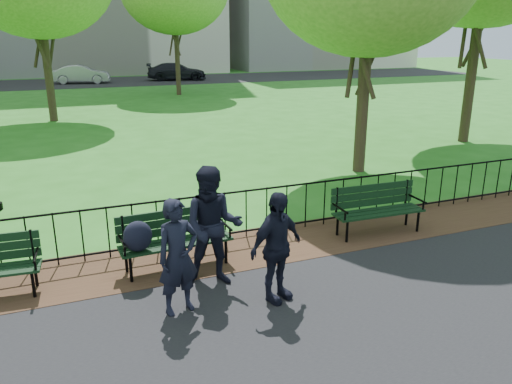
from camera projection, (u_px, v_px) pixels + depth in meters
name	position (u px, v px, depth m)	size (l,w,h in m)	color
ground	(230.00, 299.00, 6.96)	(120.00, 120.00, 0.00)	#24651A
dirt_strip	(201.00, 256.00, 8.28)	(60.00, 1.60, 0.01)	#342115
far_street	(80.00, 83.00, 37.91)	(70.00, 9.00, 0.01)	black
iron_fence	(192.00, 218.00, 8.58)	(24.06, 0.06, 1.00)	black
park_bench_main	(157.00, 235.00, 7.56)	(1.76, 0.62, 0.98)	black
park_bench_right_a	(376.00, 204.00, 9.14)	(1.74, 0.60, 0.97)	black
person_left	(178.00, 257.00, 6.42)	(0.57, 0.37, 1.56)	black
person_mid	(213.00, 227.00, 7.12)	(0.86, 0.45, 1.78)	black
person_right	(276.00, 247.00, 6.71)	(0.91, 0.37, 1.55)	black
sedan_silver	(81.00, 74.00, 37.15)	(1.43, 4.09, 1.35)	#9B9DA2
sedan_dark	(177.00, 72.00, 39.81)	(1.89, 4.64, 1.35)	black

